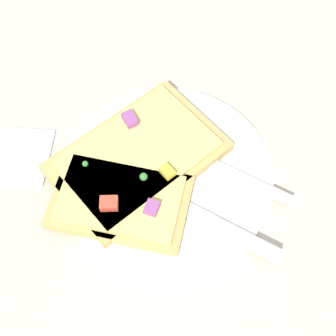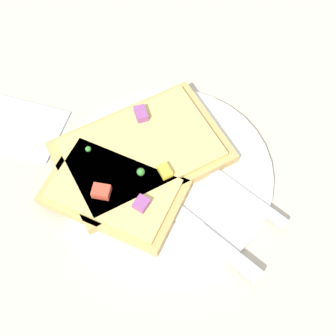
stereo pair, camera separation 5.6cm
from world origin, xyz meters
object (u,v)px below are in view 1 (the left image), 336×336
(plate, at_px, (168,174))
(fork, at_px, (197,158))
(pizza_slice_main, at_px, (138,156))
(pizza_slice_corner, at_px, (120,201))
(knife, at_px, (205,219))

(plate, height_order, fork, fork)
(pizza_slice_main, distance_m, pizza_slice_corner, 0.06)
(plate, distance_m, knife, 0.08)
(plate, height_order, pizza_slice_main, pizza_slice_main)
(fork, height_order, knife, knife)
(plate, relative_size, pizza_slice_corner, 1.52)
(plate, xyz_separation_m, knife, (0.05, -0.06, 0.01))
(knife, bearing_deg, pizza_slice_corner, 18.18)
(plate, bearing_deg, knife, -51.10)
(knife, height_order, pizza_slice_corner, pizza_slice_corner)
(fork, bearing_deg, knife, 124.08)
(pizza_slice_main, relative_size, pizza_slice_corner, 1.39)
(knife, bearing_deg, fork, -55.54)
(pizza_slice_corner, bearing_deg, pizza_slice_main, -94.10)
(plate, distance_m, pizza_slice_corner, 0.07)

